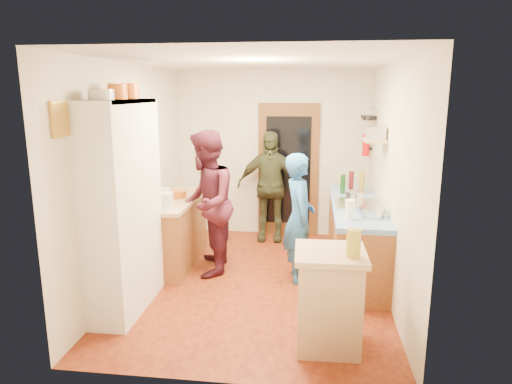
% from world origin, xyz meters
% --- Properties ---
extents(floor, '(3.00, 4.00, 0.02)m').
position_xyz_m(floor, '(0.00, 0.00, -0.01)').
color(floor, maroon).
rests_on(floor, ground).
extents(ceiling, '(3.00, 4.00, 0.02)m').
position_xyz_m(ceiling, '(0.00, 0.00, 2.61)').
color(ceiling, silver).
rests_on(ceiling, ground).
extents(wall_back, '(3.00, 0.02, 2.60)m').
position_xyz_m(wall_back, '(0.00, 2.01, 1.30)').
color(wall_back, silver).
rests_on(wall_back, ground).
extents(wall_front, '(3.00, 0.02, 2.60)m').
position_xyz_m(wall_front, '(0.00, -2.01, 1.30)').
color(wall_front, silver).
rests_on(wall_front, ground).
extents(wall_left, '(0.02, 4.00, 2.60)m').
position_xyz_m(wall_left, '(-1.51, 0.00, 1.30)').
color(wall_left, silver).
rests_on(wall_left, ground).
extents(wall_right, '(0.02, 4.00, 2.60)m').
position_xyz_m(wall_right, '(1.51, 0.00, 1.30)').
color(wall_right, silver).
rests_on(wall_right, ground).
extents(door_frame, '(0.95, 0.06, 2.10)m').
position_xyz_m(door_frame, '(0.25, 1.97, 1.05)').
color(door_frame, brown).
rests_on(door_frame, ground).
extents(door_glass, '(0.70, 0.02, 1.70)m').
position_xyz_m(door_glass, '(0.25, 1.94, 1.05)').
color(door_glass, black).
rests_on(door_glass, door_frame).
extents(hutch_body, '(0.40, 1.20, 2.20)m').
position_xyz_m(hutch_body, '(-1.30, -0.80, 1.10)').
color(hutch_body, white).
rests_on(hutch_body, ground).
extents(hutch_top_shelf, '(0.40, 1.14, 0.04)m').
position_xyz_m(hutch_top_shelf, '(-1.30, -0.80, 2.18)').
color(hutch_top_shelf, white).
rests_on(hutch_top_shelf, hutch_body).
extents(plate_stack, '(0.23, 0.23, 0.10)m').
position_xyz_m(plate_stack, '(-1.30, -1.13, 2.25)').
color(plate_stack, white).
rests_on(plate_stack, hutch_top_shelf).
extents(orange_pot_a, '(0.19, 0.19, 0.15)m').
position_xyz_m(orange_pot_a, '(-1.30, -0.77, 2.28)').
color(orange_pot_a, orange).
rests_on(orange_pot_a, hutch_top_shelf).
extents(orange_pot_b, '(0.18, 0.18, 0.16)m').
position_xyz_m(orange_pot_b, '(-1.30, -0.44, 2.28)').
color(orange_pot_b, orange).
rests_on(orange_pot_b, hutch_top_shelf).
extents(left_counter_base, '(0.60, 1.40, 0.85)m').
position_xyz_m(left_counter_base, '(-1.20, 0.45, 0.42)').
color(left_counter_base, '#9D5C27').
rests_on(left_counter_base, ground).
extents(left_counter_top, '(0.64, 1.44, 0.05)m').
position_xyz_m(left_counter_top, '(-1.20, 0.45, 0.88)').
color(left_counter_top, tan).
rests_on(left_counter_top, left_counter_base).
extents(toaster, '(0.28, 0.21, 0.20)m').
position_xyz_m(toaster, '(-1.15, -0.06, 1.00)').
color(toaster, white).
rests_on(toaster, left_counter_top).
extents(kettle, '(0.15, 0.15, 0.16)m').
position_xyz_m(kettle, '(-1.25, 0.34, 0.98)').
color(kettle, white).
rests_on(kettle, left_counter_top).
extents(orange_bowl, '(0.26, 0.26, 0.10)m').
position_xyz_m(orange_bowl, '(-1.12, 0.53, 0.95)').
color(orange_bowl, orange).
rests_on(orange_bowl, left_counter_top).
extents(chopping_board, '(0.34, 0.28, 0.02)m').
position_xyz_m(chopping_board, '(-1.18, 1.01, 0.91)').
color(chopping_board, tan).
rests_on(chopping_board, left_counter_top).
extents(right_counter_base, '(0.60, 2.20, 0.84)m').
position_xyz_m(right_counter_base, '(1.20, 0.50, 0.42)').
color(right_counter_base, '#9D5C27').
rests_on(right_counter_base, ground).
extents(right_counter_top, '(0.62, 2.22, 0.06)m').
position_xyz_m(right_counter_top, '(1.20, 0.50, 0.87)').
color(right_counter_top, blue).
rests_on(right_counter_top, right_counter_base).
extents(hob, '(0.55, 0.58, 0.04)m').
position_xyz_m(hob, '(1.20, 0.35, 0.92)').
color(hob, silver).
rests_on(hob, right_counter_top).
extents(pot_on_hob, '(0.21, 0.21, 0.14)m').
position_xyz_m(pot_on_hob, '(1.15, 0.40, 1.01)').
color(pot_on_hob, silver).
rests_on(pot_on_hob, hob).
extents(bottle_a, '(0.07, 0.07, 0.27)m').
position_xyz_m(bottle_a, '(1.05, 1.06, 1.03)').
color(bottle_a, '#143F14').
rests_on(bottle_a, right_counter_top).
extents(bottle_b, '(0.08, 0.08, 0.27)m').
position_xyz_m(bottle_b, '(1.18, 1.28, 1.04)').
color(bottle_b, '#591419').
rests_on(bottle_b, right_counter_top).
extents(bottle_c, '(0.09, 0.09, 0.30)m').
position_xyz_m(bottle_c, '(1.31, 1.11, 1.05)').
color(bottle_c, olive).
rests_on(bottle_c, right_counter_top).
extents(paper_towel, '(0.11, 0.11, 0.22)m').
position_xyz_m(paper_towel, '(1.05, -0.26, 1.01)').
color(paper_towel, white).
rests_on(paper_towel, right_counter_top).
extents(mixing_bowl, '(0.36, 0.36, 0.11)m').
position_xyz_m(mixing_bowl, '(1.30, -0.10, 0.96)').
color(mixing_bowl, silver).
rests_on(mixing_bowl, right_counter_top).
extents(island_base, '(0.56, 0.56, 0.86)m').
position_xyz_m(island_base, '(0.81, -1.33, 0.43)').
color(island_base, tan).
rests_on(island_base, ground).
extents(island_top, '(0.63, 0.63, 0.05)m').
position_xyz_m(island_top, '(0.81, -1.33, 0.89)').
color(island_top, tan).
rests_on(island_top, island_base).
extents(cutting_board, '(0.36, 0.29, 0.02)m').
position_xyz_m(cutting_board, '(0.76, -1.28, 0.90)').
color(cutting_board, white).
rests_on(cutting_board, island_top).
extents(oil_jar, '(0.12, 0.12, 0.24)m').
position_xyz_m(oil_jar, '(0.99, -1.45, 1.03)').
color(oil_jar, '#AD9E2D').
rests_on(oil_jar, island_top).
extents(pan_rail, '(0.02, 0.65, 0.02)m').
position_xyz_m(pan_rail, '(1.46, 1.52, 2.05)').
color(pan_rail, silver).
rests_on(pan_rail, wall_right).
extents(pan_hang_a, '(0.18, 0.18, 0.05)m').
position_xyz_m(pan_hang_a, '(1.40, 1.35, 1.92)').
color(pan_hang_a, black).
rests_on(pan_hang_a, pan_rail).
extents(pan_hang_b, '(0.16, 0.16, 0.05)m').
position_xyz_m(pan_hang_b, '(1.40, 1.55, 1.90)').
color(pan_hang_b, black).
rests_on(pan_hang_b, pan_rail).
extents(pan_hang_c, '(0.17, 0.17, 0.05)m').
position_xyz_m(pan_hang_c, '(1.40, 1.75, 1.91)').
color(pan_hang_c, black).
rests_on(pan_hang_c, pan_rail).
extents(wall_shelf, '(0.26, 0.42, 0.03)m').
position_xyz_m(wall_shelf, '(1.37, 0.45, 1.70)').
color(wall_shelf, tan).
rests_on(wall_shelf, wall_right).
extents(radio, '(0.23, 0.31, 0.15)m').
position_xyz_m(radio, '(1.37, 0.45, 1.79)').
color(radio, silver).
rests_on(radio, wall_shelf).
extents(ext_bracket, '(0.06, 0.10, 0.04)m').
position_xyz_m(ext_bracket, '(1.47, 1.70, 1.45)').
color(ext_bracket, black).
rests_on(ext_bracket, wall_right).
extents(fire_extinguisher, '(0.11, 0.11, 0.32)m').
position_xyz_m(fire_extinguisher, '(1.41, 1.70, 1.50)').
color(fire_extinguisher, red).
rests_on(fire_extinguisher, wall_right).
extents(picture_frame, '(0.03, 0.25, 0.30)m').
position_xyz_m(picture_frame, '(-1.48, -1.55, 2.05)').
color(picture_frame, gold).
rests_on(picture_frame, wall_left).
extents(person_hob, '(0.46, 0.63, 1.57)m').
position_xyz_m(person_hob, '(0.52, 0.14, 0.78)').
color(person_hob, '#2961A5').
rests_on(person_hob, ground).
extents(person_left, '(0.80, 0.97, 1.82)m').
position_xyz_m(person_left, '(-0.65, 0.28, 0.91)').
color(person_left, '#451623').
rests_on(person_left, ground).
extents(person_back, '(1.00, 0.42, 1.70)m').
position_xyz_m(person_back, '(-0.01, 1.66, 0.85)').
color(person_back, '#373923').
rests_on(person_back, ground).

